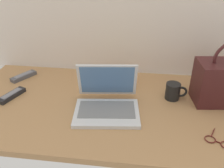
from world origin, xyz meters
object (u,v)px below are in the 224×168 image
(coffee_mug, at_px, (173,91))
(book_stack, at_px, (116,79))
(eyeglasses, at_px, (218,142))
(remote_control_near, at_px, (24,76))
(remote_control_far, at_px, (12,95))
(laptop, at_px, (107,101))

(coffee_mug, distance_m, book_stack, 0.34)
(eyeglasses, bearing_deg, book_stack, 137.96)
(remote_control_near, distance_m, book_stack, 0.57)
(remote_control_far, height_order, book_stack, book_stack)
(book_stack, bearing_deg, laptop, -93.13)
(laptop, height_order, remote_control_far, laptop)
(remote_control_near, bearing_deg, laptop, -24.94)
(laptop, xyz_separation_m, eyeglasses, (0.49, -0.18, -0.04))
(coffee_mug, height_order, book_stack, coffee_mug)
(laptop, distance_m, eyeglasses, 0.52)
(remote_control_near, height_order, eyeglasses, remote_control_near)
(laptop, bearing_deg, eyeglasses, -19.81)
(remote_control_far, bearing_deg, book_stack, 21.09)
(coffee_mug, height_order, remote_control_near, coffee_mug)
(book_stack, bearing_deg, eyeglasses, -42.04)
(coffee_mug, height_order, eyeglasses, coffee_mug)
(coffee_mug, height_order, remote_control_far, coffee_mug)
(remote_control_near, distance_m, eyeglasses, 1.13)
(eyeglasses, bearing_deg, laptop, 160.19)
(coffee_mug, relative_size, book_stack, 0.54)
(laptop, bearing_deg, book_stack, 86.87)
(remote_control_near, xyz_separation_m, book_stack, (0.57, -0.01, 0.02))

